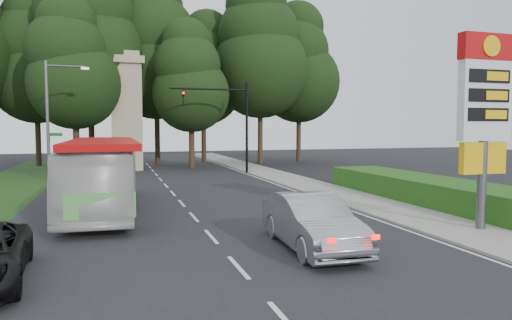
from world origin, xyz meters
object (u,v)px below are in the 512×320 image
object	(u,v)px
transit_bus	(104,176)
sedan_silver	(312,222)
streetlight_signs	(51,116)
traffic_signal_mast	(231,115)
monument	(126,111)
gas_station_pylon	(485,105)

from	to	relation	value
transit_bus	sedan_silver	size ratio (longest dim) A/B	2.25
streetlight_signs	sedan_silver	bearing A→B (deg)	-64.73
streetlight_signs	transit_bus	xyz separation A→B (m)	(3.49, -11.85, -2.88)
traffic_signal_mast	streetlight_signs	xyz separation A→B (m)	(-12.67, -1.99, -0.23)
transit_bus	monument	bearing A→B (deg)	88.40
traffic_signal_mast	gas_station_pylon	bearing A→B (deg)	-80.91
monument	sedan_silver	xyz separation A→B (m)	(4.61, -28.32, -4.28)
sedan_silver	monument	bearing A→B (deg)	101.91
streetlight_signs	sedan_silver	xyz separation A→B (m)	(9.59, -20.33, -3.62)
sedan_silver	transit_bus	bearing A→B (deg)	128.46
transit_bus	sedan_silver	distance (m)	10.47
traffic_signal_mast	streetlight_signs	size ratio (longest dim) A/B	0.90
streetlight_signs	transit_bus	size ratio (longest dim) A/B	0.71
monument	traffic_signal_mast	bearing A→B (deg)	-38.00
gas_station_pylon	traffic_signal_mast	xyz separation A→B (m)	(-3.52, 22.00, 0.22)
streetlight_signs	monument	size ratio (longest dim) A/B	0.80
monument	transit_bus	distance (m)	20.21
transit_bus	sedan_silver	xyz separation A→B (m)	(6.11, -8.47, -0.74)
traffic_signal_mast	sedan_silver	world-z (taller)	traffic_signal_mast
monument	gas_station_pylon	bearing A→B (deg)	-68.20
traffic_signal_mast	transit_bus	distance (m)	16.90
gas_station_pylon	streetlight_signs	world-z (taller)	streetlight_signs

